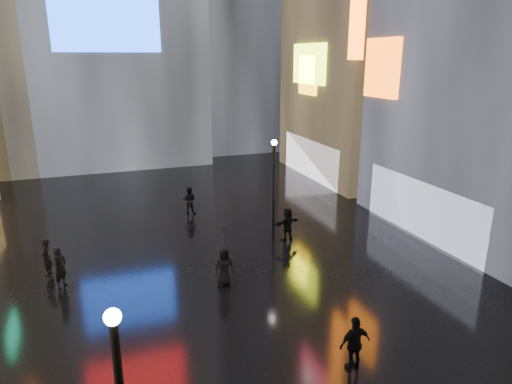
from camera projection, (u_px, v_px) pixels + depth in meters
name	position (u px, v px, depth m)	size (l,w,h in m)	color
ground	(203.00, 243.00, 23.46)	(140.00, 140.00, 0.00)	black
lamp_far	(274.00, 183.00, 23.56)	(0.30, 0.30, 5.20)	black
pedestrian_3	(355.00, 343.00, 13.80)	(1.05, 0.44, 1.79)	black
pedestrian_4	(224.00, 266.00, 18.97)	(0.82, 0.53, 1.67)	black
pedestrian_5	(287.00, 224.00, 23.63)	(1.60, 0.51, 1.72)	black
pedestrian_6	(60.00, 268.00, 18.77)	(0.64, 0.42, 1.76)	black
pedestrian_7	(189.00, 200.00, 27.67)	(0.80, 0.63, 1.65)	black
umbrella_2	(224.00, 237.00, 18.59)	(1.05, 1.07, 0.96)	black
pedestrian_8	(46.00, 257.00, 19.84)	(0.61, 0.40, 1.66)	black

